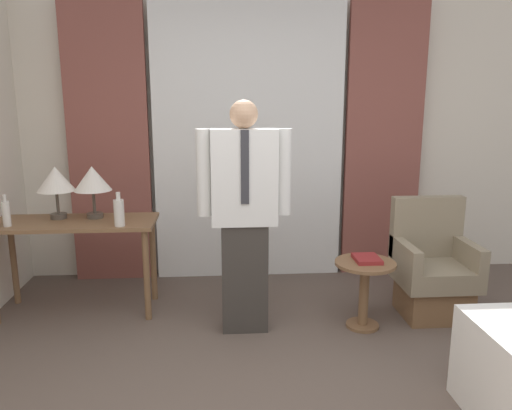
{
  "coord_description": "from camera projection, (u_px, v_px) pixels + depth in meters",
  "views": [
    {
      "loc": [
        -0.28,
        -2.02,
        1.73
      ],
      "look_at": [
        -0.03,
        1.31,
        0.99
      ],
      "focal_mm": 35.0,
      "sensor_mm": 36.0,
      "label": 1
    }
  ],
  "objects": [
    {
      "name": "person",
      "position": [
        244.0,
        210.0,
        3.58
      ],
      "size": [
        0.67,
        0.22,
        1.7
      ],
      "color": "#38332D",
      "rests_on": "ground_plane"
    },
    {
      "name": "armchair",
      "position": [
        433.0,
        273.0,
        3.97
      ],
      "size": [
        0.58,
        0.53,
        0.93
      ],
      "color": "brown",
      "rests_on": "ground_plane"
    },
    {
      "name": "curtain_drape_right",
      "position": [
        383.0,
        142.0,
        4.75
      ],
      "size": [
        0.73,
        0.06,
        2.58
      ],
      "color": "brown",
      "rests_on": "ground_plane"
    },
    {
      "name": "bottle_by_lamp",
      "position": [
        119.0,
        212.0,
        3.76
      ],
      "size": [
        0.08,
        0.08,
        0.26
      ],
      "color": "silver",
      "rests_on": "desk"
    },
    {
      "name": "desk",
      "position": [
        75.0,
        235.0,
        3.95
      ],
      "size": [
        1.27,
        0.52,
        0.76
      ],
      "color": "brown",
      "rests_on": "ground_plane"
    },
    {
      "name": "table_lamp_right",
      "position": [
        92.0,
        180.0,
        3.97
      ],
      "size": [
        0.3,
        0.3,
        0.42
      ],
      "color": "#4C4238",
      "rests_on": "desk"
    },
    {
      "name": "wall_back",
      "position": [
        248.0,
        136.0,
        4.77
      ],
      "size": [
        10.0,
        0.06,
        2.7
      ],
      "color": "silver",
      "rests_on": "ground_plane"
    },
    {
      "name": "curtain_sheer_center",
      "position": [
        249.0,
        143.0,
        4.65
      ],
      "size": [
        1.76,
        0.06,
        2.58
      ],
      "color": "white",
      "rests_on": "ground_plane"
    },
    {
      "name": "table_lamp_left",
      "position": [
        56.0,
        180.0,
        3.94
      ],
      "size": [
        0.3,
        0.3,
        0.42
      ],
      "color": "#4C4238",
      "rests_on": "desk"
    },
    {
      "name": "book",
      "position": [
        367.0,
        259.0,
        3.72
      ],
      "size": [
        0.18,
        0.23,
        0.03
      ],
      "color": "maroon",
      "rests_on": "side_table"
    },
    {
      "name": "curtain_drape_left",
      "position": [
        109.0,
        144.0,
        4.56
      ],
      "size": [
        0.73,
        0.06,
        2.58
      ],
      "color": "brown",
      "rests_on": "ground_plane"
    },
    {
      "name": "side_table",
      "position": [
        364.0,
        283.0,
        3.73
      ],
      "size": [
        0.45,
        0.45,
        0.52
      ],
      "color": "brown",
      "rests_on": "ground_plane"
    },
    {
      "name": "bottle_near_edge",
      "position": [
        6.0,
        213.0,
        3.75
      ],
      "size": [
        0.06,
        0.06,
        0.25
      ],
      "color": "silver",
      "rests_on": "desk"
    }
  ]
}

